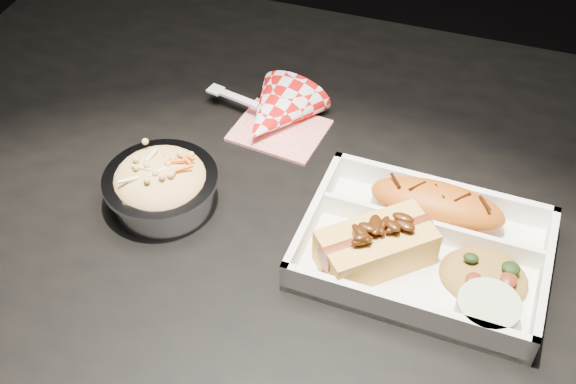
# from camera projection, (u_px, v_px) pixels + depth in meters

# --- Properties ---
(dining_table) EXTENTS (1.20, 0.80, 0.75)m
(dining_table) POSITION_uv_depth(u_px,v_px,m) (333.00, 259.00, 0.88)
(dining_table) COLOR black
(dining_table) RESTS_ON ground
(food_tray) EXTENTS (0.26, 0.19, 0.04)m
(food_tray) POSITION_uv_depth(u_px,v_px,m) (423.00, 252.00, 0.75)
(food_tray) COLOR white
(food_tray) RESTS_ON dining_table
(fried_pastry) EXTENTS (0.15, 0.06, 0.04)m
(fried_pastry) POSITION_uv_depth(u_px,v_px,m) (437.00, 204.00, 0.78)
(fried_pastry) COLOR #B95612
(fried_pastry) RESTS_ON food_tray
(hotdog) EXTENTS (0.13, 0.12, 0.06)m
(hotdog) POSITION_uv_depth(u_px,v_px,m) (376.00, 244.00, 0.73)
(hotdog) COLOR #E9B14F
(hotdog) RESTS_ON food_tray
(fried_rice_mound) EXTENTS (0.09, 0.08, 0.03)m
(fried_rice_mound) POSITION_uv_depth(u_px,v_px,m) (486.00, 270.00, 0.72)
(fried_rice_mound) COLOR #A1722E
(fried_rice_mound) RESTS_ON food_tray
(cupcake_liner) EXTENTS (0.06, 0.06, 0.03)m
(cupcake_liner) POSITION_uv_depth(u_px,v_px,m) (487.00, 312.00, 0.68)
(cupcake_liner) COLOR #B1C797
(cupcake_liner) RESTS_ON food_tray
(foil_coleslaw_cup) EXTENTS (0.13, 0.13, 0.07)m
(foil_coleslaw_cup) POSITION_uv_depth(u_px,v_px,m) (161.00, 184.00, 0.80)
(foil_coleslaw_cup) COLOR silver
(foil_coleslaw_cup) RESTS_ON dining_table
(napkin_fork) EXTENTS (0.17, 0.13, 0.10)m
(napkin_fork) POSITION_uv_depth(u_px,v_px,m) (275.00, 115.00, 0.90)
(napkin_fork) COLOR red
(napkin_fork) RESTS_ON dining_table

